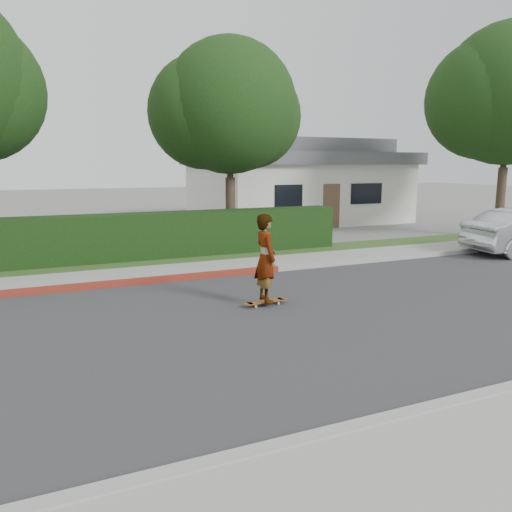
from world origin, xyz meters
The scene contains 13 objects.
ground centered at (0.00, 0.00, 0.00)m, with size 120.00×120.00×0.00m, color slate.
road centered at (0.00, 0.00, 0.01)m, with size 60.00×8.00×0.01m, color #2D2D30.
curb_near centered at (0.00, -4.10, 0.07)m, with size 60.00×0.20×0.15m, color #9E9E99.
curb_far centered at (0.00, 4.10, 0.07)m, with size 60.00×0.20×0.15m, color #9E9E99.
curb_red_section centered at (-5.00, 4.10, 0.08)m, with size 12.00×0.21×0.15m, color maroon.
sidewalk_far centered at (0.00, 5.00, 0.06)m, with size 60.00×1.60×0.12m, color gray.
planting_strip centered at (0.00, 6.60, 0.05)m, with size 60.00×1.60×0.10m, color #2D4C1E.
hedge centered at (-3.00, 7.20, 0.75)m, with size 15.00×1.00×1.50m, color black.
tree_center centered at (1.49, 9.19, 4.90)m, with size 5.66×4.84×7.44m.
tree_right centered at (12.49, 6.69, 5.63)m, with size 6.32×5.60×8.56m.
house centered at (8.00, 16.00, 2.10)m, with size 10.60×8.60×4.30m.
skateboard centered at (-0.78, 1.04, 0.09)m, with size 1.05×0.28×0.10m.
skateboarder centered at (-0.78, 1.04, 1.04)m, with size 0.68×0.45×1.87m, color white.
Camera 1 is at (-5.16, -8.29, 2.96)m, focal length 35.00 mm.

